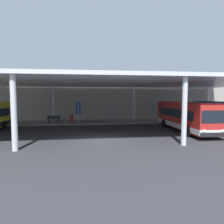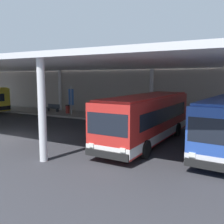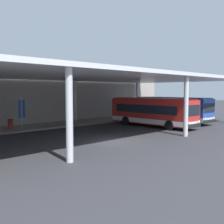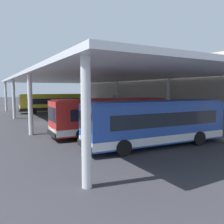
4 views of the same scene
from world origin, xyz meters
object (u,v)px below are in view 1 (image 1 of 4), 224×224
at_px(bench_waiting, 54,119).
at_px(trash_bin, 72,119).
at_px(banner_sign, 78,110).
at_px(bus_middle_bay, 223,115).
at_px(bus_second_bay, 185,116).

height_order(bench_waiting, trash_bin, trash_bin).
height_order(trash_bin, banner_sign, banner_sign).
xyz_separation_m(bus_middle_bay, trash_bin, (-17.96, 7.04, -0.98)).
xyz_separation_m(bus_middle_bay, bench_waiting, (-20.49, 7.39, -0.99)).
xyz_separation_m(bus_middle_bay, banner_sign, (-16.99, 6.51, 0.32)).
distance_m(bus_second_bay, bus_middle_bay, 5.13).
relative_size(bus_second_bay, banner_sign, 3.31).
relative_size(bus_second_bay, bench_waiting, 5.88).
relative_size(bench_waiting, banner_sign, 0.56).
bearing_deg(trash_bin, bus_middle_bay, -21.40).
height_order(bus_middle_bay, trash_bin, bus_middle_bay).
bearing_deg(banner_sign, trash_bin, 151.41).
bearing_deg(bench_waiting, trash_bin, -7.83).
xyz_separation_m(bench_waiting, trash_bin, (2.53, -0.35, 0.01)).
bearing_deg(bus_second_bay, trash_bin, 148.92).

